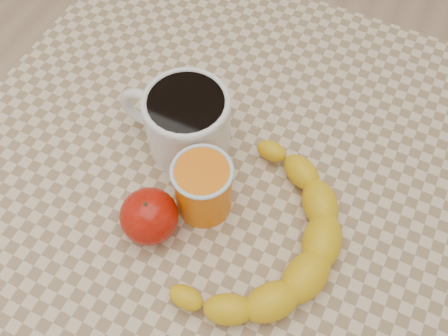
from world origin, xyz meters
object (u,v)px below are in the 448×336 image
at_px(table, 224,202).
at_px(apple, 149,216).
at_px(banana, 263,238).
at_px(orange_juice_glass, 203,187).
at_px(coffee_mug, 185,120).

relative_size(table, apple, 9.61).
bearing_deg(banana, orange_juice_glass, -179.94).
xyz_separation_m(table, apple, (-0.05, -0.11, 0.12)).
bearing_deg(apple, banana, 15.65).
bearing_deg(coffee_mug, banana, -31.82).
distance_m(orange_juice_glass, banana, 0.10).
xyz_separation_m(table, coffee_mug, (-0.07, 0.03, 0.14)).
distance_m(coffee_mug, banana, 0.20).
xyz_separation_m(coffee_mug, apple, (0.02, -0.14, -0.02)).
relative_size(apple, banana, 0.23).
height_order(table, coffee_mug, coffee_mug).
xyz_separation_m(table, orange_juice_glass, (-0.00, -0.05, 0.13)).
bearing_deg(orange_juice_glass, banana, -12.62).
bearing_deg(banana, coffee_mug, 160.86).
relative_size(table, coffee_mug, 4.70).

